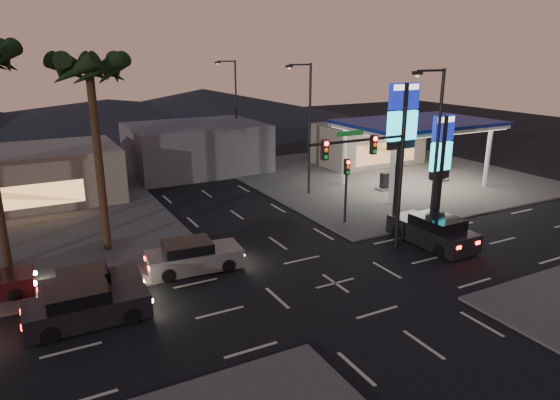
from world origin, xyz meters
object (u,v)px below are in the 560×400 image
car_lane_b_front (193,257)px  traffic_signal_mast (376,163)px  gas_station (418,126)px  pylon_sign_short (441,152)px  car_lane_b_mid (90,285)px  suv_station (433,231)px  car_lane_a_front (86,306)px  pylon_sign_tall (402,126)px

car_lane_b_front → traffic_signal_mast: bearing=-16.5°
gas_station → pylon_sign_short: pylon_sign_short is taller
gas_station → car_lane_b_mid: bearing=-163.2°
pylon_sign_short → suv_station: bearing=-137.1°
pylon_sign_short → car_lane_a_front: bearing=-173.1°
pylon_sign_tall → car_lane_a_front: bearing=-169.4°
car_lane_b_front → suv_station: bearing=-13.3°
pylon_sign_tall → suv_station: 6.84m
car_lane_b_front → suv_station: 13.81m
pylon_sign_short → car_lane_b_front: bearing=179.1°
car_lane_b_mid → suv_station: size_ratio=0.84×
pylon_sign_tall → suv_station: pylon_sign_tall is taller
pylon_sign_tall → car_lane_a_front: size_ratio=1.78×
gas_station → pylon_sign_tall: size_ratio=1.36×
car_lane_a_front → traffic_signal_mast: bearing=0.6°
traffic_signal_mast → car_lane_b_front: traffic_signal_mast is taller
traffic_signal_mast → suv_station: size_ratio=1.48×
gas_station → car_lane_b_front: 23.17m
suv_station → traffic_signal_mast: bearing=174.4°
suv_station → pylon_sign_tall: bearing=80.8°
pylon_sign_short → car_lane_b_front: size_ratio=1.39×
pylon_sign_short → suv_station: pylon_sign_short is taller
pylon_sign_short → gas_station: bearing=56.3°
car_lane_b_mid → suv_station: (18.59, -2.35, 0.15)m
car_lane_a_front → car_lane_b_mid: (0.44, 2.10, -0.08)m
gas_station → traffic_signal_mast: bearing=-140.7°
pylon_sign_tall → car_lane_b_front: size_ratio=1.79×
traffic_signal_mast → car_lane_a_front: bearing=-179.4°
pylon_sign_short → car_lane_a_front: size_ratio=1.39×
gas_station → suv_station: size_ratio=2.26×
car_lane_a_front → car_lane_b_mid: car_lane_a_front is taller
gas_station → car_lane_b_mid: gas_station is taller
car_lane_a_front → car_lane_b_mid: bearing=78.1°
gas_station → pylon_sign_short: size_ratio=1.74×
pylon_sign_tall → car_lane_b_mid: bearing=-175.4°
pylon_sign_short → car_lane_b_mid: (-21.72, -0.56, -3.98)m
suv_station → car_lane_b_mid: bearing=172.8°
gas_station → traffic_signal_mast: size_ratio=1.53×
traffic_signal_mast → car_lane_a_front: traffic_signal_mast is taller
pylon_sign_tall → suv_station: bearing=-99.2°
car_lane_a_front → suv_station: 19.04m
gas_station → car_lane_a_front: size_ratio=2.41×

